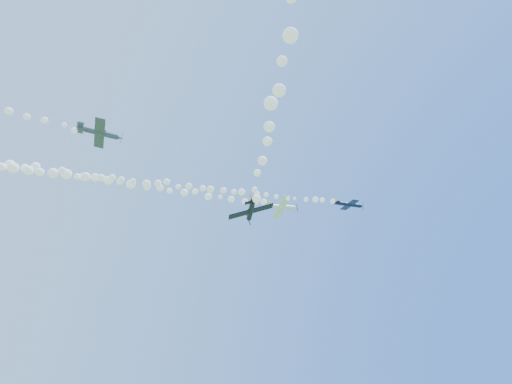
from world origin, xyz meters
TOP-DOWN VIEW (x-y plane):
  - plane_white at (17.78, 0.42)m, footprint 7.67×8.09m
  - smoke_trail_white at (-18.59, 13.02)m, footprint 68.55×25.59m
  - plane_navy at (25.34, -11.77)m, footprint 6.21×6.39m
  - smoke_trail_navy at (-11.15, 4.67)m, footprint 69.73×32.68m
  - plane_grey at (-22.98, -5.38)m, footprint 6.95×7.37m
  - plane_black at (-2.70, -17.14)m, footprint 6.07×6.06m

SIDE VIEW (x-z plane):
  - plane_black at x=-2.70m, z-range 32.25..34.77m
  - plane_grey at x=-22.98m, z-range 44.78..47.16m
  - smoke_trail_navy at x=-11.15m, z-range 46.11..48.65m
  - plane_navy at x=25.34m, z-range 46.51..48.64m
  - smoke_trail_white at x=-18.59m, z-range 48.44..51.65m
  - plane_white at x=17.78m, z-range 49.26..51.48m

